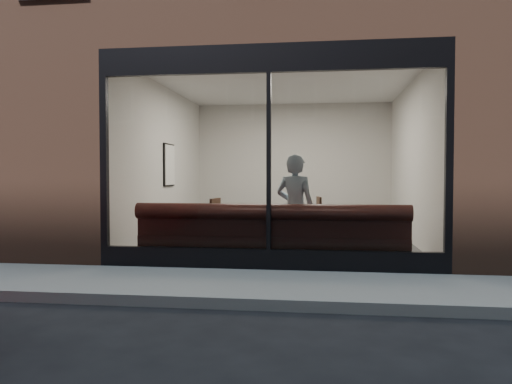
# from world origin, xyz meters

# --- Properties ---
(ground) EXTENTS (120.00, 120.00, 0.00)m
(ground) POSITION_xyz_m (0.00, 0.00, 0.00)
(ground) COLOR black
(ground) RESTS_ON ground
(sidewalk_near) EXTENTS (40.00, 2.00, 0.01)m
(sidewalk_near) POSITION_xyz_m (0.00, 1.00, 0.01)
(sidewalk_near) COLOR gray
(sidewalk_near) RESTS_ON ground
(kerb_near) EXTENTS (40.00, 0.10, 0.12)m
(kerb_near) POSITION_xyz_m (0.00, -0.05, 0.06)
(kerb_near) COLOR gray
(kerb_near) RESTS_ON ground
(host_building_pier_left) EXTENTS (2.50, 12.00, 3.20)m
(host_building_pier_left) POSITION_xyz_m (-3.75, 8.00, 1.60)
(host_building_pier_left) COLOR brown
(host_building_pier_left) RESTS_ON ground
(host_building_pier_right) EXTENTS (2.50, 12.00, 3.20)m
(host_building_pier_right) POSITION_xyz_m (3.75, 8.00, 1.60)
(host_building_pier_right) COLOR brown
(host_building_pier_right) RESTS_ON ground
(host_building_backfill) EXTENTS (5.00, 6.00, 3.20)m
(host_building_backfill) POSITION_xyz_m (0.00, 11.00, 1.60)
(host_building_backfill) COLOR brown
(host_building_backfill) RESTS_ON ground
(cafe_floor) EXTENTS (6.00, 6.00, 0.00)m
(cafe_floor) POSITION_xyz_m (0.00, 5.00, 0.02)
(cafe_floor) COLOR #2D2D30
(cafe_floor) RESTS_ON ground
(cafe_ceiling) EXTENTS (6.00, 6.00, 0.00)m
(cafe_ceiling) POSITION_xyz_m (0.00, 5.00, 3.19)
(cafe_ceiling) COLOR white
(cafe_ceiling) RESTS_ON host_building_upper
(cafe_wall_back) EXTENTS (5.00, 0.00, 5.00)m
(cafe_wall_back) POSITION_xyz_m (0.00, 7.99, 1.60)
(cafe_wall_back) COLOR silver
(cafe_wall_back) RESTS_ON ground
(cafe_wall_left) EXTENTS (0.00, 6.00, 6.00)m
(cafe_wall_left) POSITION_xyz_m (-2.49, 5.00, 1.60)
(cafe_wall_left) COLOR silver
(cafe_wall_left) RESTS_ON ground
(cafe_wall_right) EXTENTS (0.00, 6.00, 6.00)m
(cafe_wall_right) POSITION_xyz_m (2.49, 5.00, 1.60)
(cafe_wall_right) COLOR silver
(cafe_wall_right) RESTS_ON ground
(storefront_kick) EXTENTS (5.00, 0.10, 0.30)m
(storefront_kick) POSITION_xyz_m (0.00, 2.05, 0.15)
(storefront_kick) COLOR black
(storefront_kick) RESTS_ON ground
(storefront_header) EXTENTS (5.00, 0.10, 0.40)m
(storefront_header) POSITION_xyz_m (0.00, 2.05, 3.00)
(storefront_header) COLOR black
(storefront_header) RESTS_ON host_building_upper
(storefront_mullion) EXTENTS (0.06, 0.10, 2.50)m
(storefront_mullion) POSITION_xyz_m (0.00, 2.05, 1.55)
(storefront_mullion) COLOR black
(storefront_mullion) RESTS_ON storefront_kick
(storefront_glass) EXTENTS (4.80, 0.00, 4.80)m
(storefront_glass) POSITION_xyz_m (0.00, 2.02, 1.55)
(storefront_glass) COLOR white
(storefront_glass) RESTS_ON storefront_kick
(banquette) EXTENTS (4.00, 0.55, 0.45)m
(banquette) POSITION_xyz_m (0.00, 2.45, 0.23)
(banquette) COLOR #3B1915
(banquette) RESTS_ON cafe_floor
(person) EXTENTS (0.70, 0.56, 1.67)m
(person) POSITION_xyz_m (0.34, 2.71, 0.84)
(person) COLOR #A4C1D4
(person) RESTS_ON cafe_floor
(cafe_table_left) EXTENTS (0.84, 0.84, 0.04)m
(cafe_table_left) POSITION_xyz_m (-1.18, 3.49, 0.74)
(cafe_table_left) COLOR #322113
(cafe_table_left) RESTS_ON cafe_floor
(cafe_table_right) EXTENTS (0.80, 0.80, 0.04)m
(cafe_table_right) POSITION_xyz_m (1.59, 3.33, 0.74)
(cafe_table_right) COLOR #322113
(cafe_table_right) RESTS_ON cafe_floor
(cafe_chair_left) EXTENTS (0.49, 0.49, 0.04)m
(cafe_chair_left) POSITION_xyz_m (-1.28, 3.55, 0.24)
(cafe_chair_left) COLOR #322113
(cafe_chair_left) RESTS_ON cafe_floor
(cafe_chair_right) EXTENTS (0.52, 0.52, 0.04)m
(cafe_chair_right) POSITION_xyz_m (0.51, 4.31, 0.24)
(cafe_chair_right) COLOR #322113
(cafe_chair_right) RESTS_ON cafe_floor
(wall_poster) EXTENTS (0.02, 0.63, 0.84)m
(wall_poster) POSITION_xyz_m (-2.45, 5.24, 1.57)
(wall_poster) COLOR white
(wall_poster) RESTS_ON cafe_wall_left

